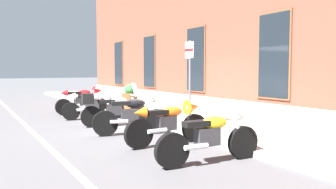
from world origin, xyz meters
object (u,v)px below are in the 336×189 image
object	(u,v)px
motorcycle_white_sport	(96,103)
motorcycle_yellow_naked	(211,138)
parking_sign	(190,71)
motorcycle_orange_sport	(171,121)
barrel_planter	(130,99)
motorcycle_silver_touring	(112,108)
motorcycle_red_sport	(84,99)
motorcycle_black_naked	(132,116)

from	to	relation	value
motorcycle_white_sport	motorcycle_yellow_naked	distance (m)	6.47
motorcycle_yellow_naked	parking_sign	size ratio (longest dim) A/B	0.91
motorcycle_orange_sport	barrel_planter	world-z (taller)	barrel_planter
motorcycle_silver_touring	parking_sign	xyz separation A→B (m)	(1.83, 1.57, 1.12)
motorcycle_white_sport	parking_sign	distance (m)	3.97
motorcycle_white_sport	motorcycle_silver_touring	distance (m)	1.69
motorcycle_red_sport	barrel_planter	xyz separation A→B (m)	(0.83, 1.57, -0.02)
motorcycle_yellow_naked	motorcycle_white_sport	bearing A→B (deg)	179.59
motorcycle_red_sport	motorcycle_black_naked	distance (m)	4.93
motorcycle_silver_touring	motorcycle_orange_sport	distance (m)	3.11
motorcycle_red_sport	motorcycle_white_sport	size ratio (longest dim) A/B	0.96
motorcycle_red_sport	motorcycle_orange_sport	bearing A→B (deg)	0.64
motorcycle_orange_sport	motorcycle_yellow_naked	distance (m)	1.70
motorcycle_red_sport	barrel_planter	world-z (taller)	barrel_planter
motorcycle_red_sport	parking_sign	size ratio (longest dim) A/B	0.85
motorcycle_silver_touring	motorcycle_yellow_naked	size ratio (longest dim) A/B	0.96
motorcycle_silver_touring	motorcycle_white_sport	bearing A→B (deg)	177.42
barrel_planter	motorcycle_red_sport	bearing A→B (deg)	-117.93
motorcycle_white_sport	motorcycle_silver_touring	world-z (taller)	motorcycle_silver_touring
barrel_planter	motorcycle_black_naked	bearing A→B (deg)	-23.08
barrel_planter	motorcycle_yellow_naked	bearing A→B (deg)	-12.92
motorcycle_silver_touring	motorcycle_yellow_naked	world-z (taller)	motorcycle_silver_touring
motorcycle_yellow_naked	barrel_planter	size ratio (longest dim) A/B	2.14
motorcycle_black_naked	barrel_planter	world-z (taller)	barrel_planter
motorcycle_silver_touring	parking_sign	distance (m)	2.65
motorcycle_white_sport	motorcycle_yellow_naked	size ratio (longest dim) A/B	0.97
motorcycle_orange_sport	motorcycle_black_naked	bearing A→B (deg)	-170.74
motorcycle_silver_touring	parking_sign	size ratio (longest dim) A/B	0.88
motorcycle_silver_touring	motorcycle_yellow_naked	xyz separation A→B (m)	(4.78, 0.03, -0.07)
parking_sign	barrel_planter	size ratio (longest dim) A/B	2.34
parking_sign	barrel_planter	bearing A→B (deg)	178.15
motorcycle_white_sport	parking_sign	size ratio (longest dim) A/B	0.89
motorcycle_red_sport	motorcycle_white_sport	world-z (taller)	motorcycle_red_sport
motorcycle_yellow_naked	parking_sign	distance (m)	3.54
parking_sign	barrel_planter	world-z (taller)	parking_sign
motorcycle_black_naked	motorcycle_orange_sport	distance (m)	1.56
motorcycle_white_sport	parking_sign	bearing A→B (deg)	22.98
motorcycle_white_sport	motorcycle_silver_touring	size ratio (longest dim) A/B	1.01
motorcycle_white_sport	motorcycle_orange_sport	distance (m)	4.79
motorcycle_red_sport	parking_sign	bearing A→B (deg)	15.35
motorcycle_black_naked	motorcycle_yellow_naked	size ratio (longest dim) A/B	0.93
motorcycle_orange_sport	barrel_planter	xyz separation A→B (m)	(-5.63, 1.49, 0.01)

